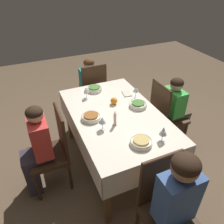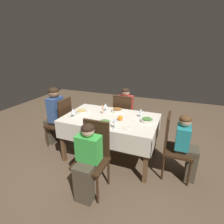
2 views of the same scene
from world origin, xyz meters
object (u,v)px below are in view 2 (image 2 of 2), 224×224
at_px(chair_east, 62,121).
at_px(orange_fruit, 120,118).
at_px(person_child_red, 126,110).
at_px(person_child_teal, 186,145).
at_px(napkin_red_folded, 124,128).
at_px(chair_west, 174,144).
at_px(bowl_east, 81,112).
at_px(dining_table, 110,122).
at_px(wine_glass_west, 141,111).
at_px(bowl_north, 105,123).
at_px(person_child_green, 87,159).
at_px(wine_glass_north, 115,121).
at_px(wine_glass_south, 105,106).
at_px(chair_north, 93,154).
at_px(candle_centerpiece, 103,110).
at_px(wine_glass_east, 73,111).
at_px(bowl_south, 117,110).
at_px(bowl_west, 147,120).
at_px(person_adult_denim, 54,113).
at_px(chair_south, 123,115).

relative_size(chair_east, orange_fruit, 11.70).
height_order(person_child_red, orange_fruit, person_child_red).
xyz_separation_m(person_child_teal, napkin_red_folded, (0.85, 0.24, 0.22)).
bearing_deg(napkin_red_folded, chair_west, -160.96).
bearing_deg(chair_west, person_child_teal, -90.00).
bearing_deg(bowl_east, dining_table, -179.02).
height_order(dining_table, napkin_red_folded, napkin_red_folded).
height_order(wine_glass_west, bowl_north, wine_glass_west).
xyz_separation_m(wine_glass_west, bowl_north, (0.43, 0.49, -0.07)).
relative_size(chair_west, person_child_green, 0.96).
distance_m(person_child_red, bowl_east, 1.07).
bearing_deg(wine_glass_west, wine_glass_north, 66.37).
bearing_deg(person_child_teal, napkin_red_folded, 105.43).
relative_size(wine_glass_west, wine_glass_south, 1.04).
bearing_deg(dining_table, chair_north, 93.89).
bearing_deg(candle_centerpiece, chair_north, 105.64).
xyz_separation_m(chair_north, wine_glass_east, (0.62, -0.51, 0.35)).
distance_m(bowl_north, bowl_south, 0.58).
xyz_separation_m(chair_west, person_child_teal, (-0.17, -0.00, 0.02)).
bearing_deg(bowl_south, bowl_west, 156.98).
bearing_deg(wine_glass_north, chair_north, 65.98).
distance_m(chair_west, wine_glass_south, 1.30).
distance_m(person_adult_denim, orange_fruit, 1.38).
xyz_separation_m(wine_glass_north, napkin_red_folded, (-0.13, -0.05, -0.11)).
distance_m(person_adult_denim, bowl_east, 0.65).
distance_m(person_child_red, wine_glass_east, 1.28).
distance_m(chair_north, person_child_green, 0.17).
bearing_deg(bowl_south, wine_glass_west, 168.02).
distance_m(dining_table, chair_east, 1.04).
height_order(wine_glass_west, candle_centerpiece, candle_centerpiece).
bearing_deg(wine_glass_west, person_child_teal, 160.00).
bearing_deg(chair_east, orange_fruit, 85.89).
xyz_separation_m(person_adult_denim, person_child_teal, (-2.38, 0.10, -0.11)).
bearing_deg(wine_glass_east, dining_table, -159.13).
relative_size(dining_table, chair_east, 1.58).
bearing_deg(person_child_teal, chair_east, 87.37).
bearing_deg(chair_south, bowl_south, 92.80).
xyz_separation_m(chair_west, wine_glass_north, (0.81, 0.29, 0.35)).
distance_m(wine_glass_west, napkin_red_folded, 0.53).
bearing_deg(chair_west, wine_glass_west, 64.65).
bearing_deg(chair_south, chair_north, 92.31).
bearing_deg(wine_glass_south, dining_table, 129.30).
height_order(wine_glass_east, bowl_north, wine_glass_east).
xyz_separation_m(chair_north, wine_glass_north, (-0.16, -0.37, 0.35)).
bearing_deg(chair_south, wine_glass_south, 69.70).
distance_m(chair_east, bowl_west, 1.64).
distance_m(person_adult_denim, person_child_teal, 2.38).
bearing_deg(chair_east, chair_north, 54.77).
relative_size(person_child_green, wine_glass_south, 6.99).
bearing_deg(chair_north, bowl_north, 93.20).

